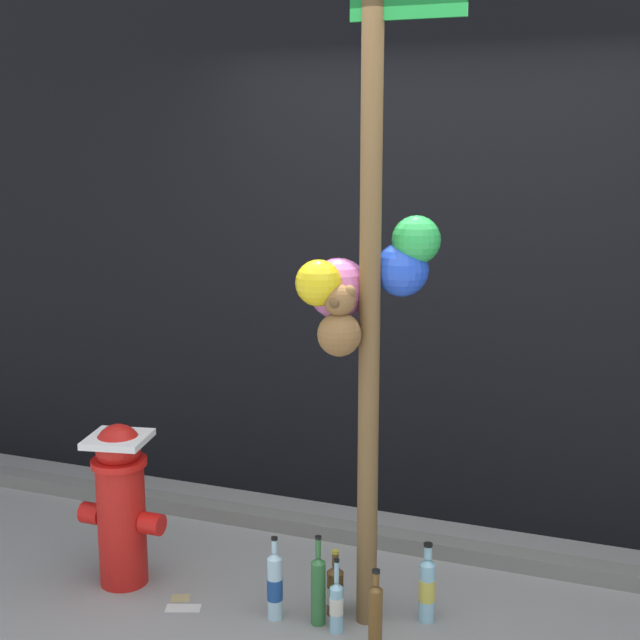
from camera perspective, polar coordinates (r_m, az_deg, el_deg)
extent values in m
cube|color=black|center=(4.58, 8.72, 9.23)|extent=(10.00, 0.20, 3.67)
cube|color=slate|center=(4.53, 6.64, -14.31)|extent=(8.00, 0.12, 0.08)
cylinder|color=brown|center=(3.47, 3.27, 2.03)|extent=(0.09, 0.09, 2.88)
cube|color=#198C33|center=(3.42, 5.75, 19.89)|extent=(0.44, 0.02, 0.12)
sphere|color=green|center=(3.50, 6.29, 5.20)|extent=(0.20, 0.20, 0.20)
sphere|color=blue|center=(3.52, 5.35, 3.29)|extent=(0.22, 0.22, 0.22)
sphere|color=#D66BB2|center=(3.57, 1.22, 2.06)|extent=(0.25, 0.25, 0.25)
sphere|color=orange|center=(3.63, 1.00, 2.06)|extent=(0.19, 0.19, 0.19)
sphere|color=yellow|center=(3.44, -0.09, 2.43)|extent=(0.19, 0.19, 0.19)
sphere|color=brown|center=(3.44, 1.26, -0.94)|extent=(0.18, 0.18, 0.18)
sphere|color=brown|center=(3.42, 1.27, 1.28)|extent=(0.13, 0.13, 0.13)
sphere|color=brown|center=(3.42, 0.63, 1.95)|extent=(0.05, 0.05, 0.05)
sphere|color=brown|center=(3.40, 1.93, 1.86)|extent=(0.05, 0.05, 0.05)
sphere|color=brown|center=(3.37, 0.97, 1.13)|extent=(0.04, 0.04, 0.04)
cylinder|color=red|center=(4.22, -12.77, -12.84)|extent=(0.22, 0.22, 0.57)
cylinder|color=red|center=(4.11, -12.96, -9.01)|extent=(0.25, 0.25, 0.03)
sphere|color=red|center=(4.08, -13.01, -8.05)|extent=(0.21, 0.21, 0.21)
cylinder|color=red|center=(4.30, -14.61, -12.09)|extent=(0.10, 0.10, 0.10)
cylinder|color=red|center=(4.13, -10.89, -12.89)|extent=(0.10, 0.10, 0.10)
cube|color=white|center=(4.07, -13.03, -7.57)|extent=(0.31, 0.31, 0.03)
cylinder|color=brown|center=(3.96, 0.99, -17.35)|extent=(0.07, 0.07, 0.19)
cone|color=brown|center=(3.91, 1.00, -15.92)|extent=(0.07, 0.07, 0.03)
cylinder|color=brown|center=(3.88, 1.00, -15.34)|extent=(0.03, 0.03, 0.06)
cylinder|color=silver|center=(3.96, 0.99, -17.45)|extent=(0.08, 0.08, 0.08)
cylinder|color=gold|center=(3.87, 1.00, -14.87)|extent=(0.03, 0.03, 0.01)
cylinder|color=#93CCE0|center=(3.92, 6.98, -17.19)|extent=(0.07, 0.07, 0.26)
cone|color=#93CCE0|center=(3.86, 7.03, -15.32)|extent=(0.07, 0.07, 0.03)
cylinder|color=#93CCE0|center=(3.84, 7.05, -14.77)|extent=(0.03, 0.03, 0.05)
cylinder|color=#D8C64C|center=(3.92, 6.98, -17.04)|extent=(0.07, 0.07, 0.10)
cylinder|color=black|center=(3.82, 7.06, -14.33)|extent=(0.04, 0.04, 0.01)
cylinder|color=#337038|center=(3.98, 2.90, -16.85)|extent=(0.06, 0.06, 0.23)
cone|color=#337038|center=(3.92, 2.92, -15.18)|extent=(0.06, 0.06, 0.03)
cylinder|color=#337038|center=(3.90, 2.92, -14.49)|extent=(0.02, 0.02, 0.08)
cylinder|color=#1E478C|center=(3.98, 2.90, -16.89)|extent=(0.07, 0.07, 0.08)
cylinder|color=black|center=(3.88, 2.93, -13.88)|extent=(0.03, 0.03, 0.01)
cylinder|color=#337038|center=(3.87, -0.12, -17.36)|extent=(0.06, 0.06, 0.28)
cone|color=#337038|center=(3.80, -0.12, -15.36)|extent=(0.06, 0.06, 0.02)
cylinder|color=#337038|center=(3.77, -0.12, -14.63)|extent=(0.02, 0.02, 0.08)
cylinder|color=black|center=(3.75, -0.12, -13.99)|extent=(0.03, 0.03, 0.01)
cylinder|color=#93CCE0|center=(3.84, 1.08, -18.33)|extent=(0.06, 0.06, 0.20)
cone|color=#93CCE0|center=(3.78, 1.08, -16.89)|extent=(0.06, 0.06, 0.02)
cylinder|color=#93CCE0|center=(3.76, 1.09, -16.11)|extent=(0.02, 0.02, 0.09)
cylinder|color=silver|center=(3.83, 1.08, -18.09)|extent=(0.06, 0.06, 0.07)
cylinder|color=black|center=(3.73, 1.09, -15.38)|extent=(0.02, 0.02, 0.01)
cylinder|color=#B2DBEA|center=(3.91, -2.96, -17.05)|extent=(0.07, 0.07, 0.28)
cone|color=#B2DBEA|center=(3.84, -2.98, -15.06)|extent=(0.07, 0.07, 0.03)
cylinder|color=#B2DBEA|center=(3.82, -2.99, -14.50)|extent=(0.02, 0.02, 0.06)
cylinder|color=#1E478C|center=(3.91, -2.96, -17.09)|extent=(0.07, 0.07, 0.10)
cylinder|color=black|center=(3.81, -2.99, -14.02)|extent=(0.03, 0.03, 0.01)
cylinder|color=brown|center=(3.66, 3.62, -19.12)|extent=(0.06, 0.06, 0.29)
cone|color=brown|center=(3.58, 3.66, -16.97)|extent=(0.06, 0.06, 0.02)
cylinder|color=brown|center=(3.56, 3.66, -16.46)|extent=(0.03, 0.03, 0.05)
cylinder|color=black|center=(3.55, 3.67, -16.01)|extent=(0.03, 0.03, 0.01)
cube|color=tan|center=(4.16, -9.08, -17.43)|extent=(0.10, 0.10, 0.01)
cube|color=silver|center=(4.09, -8.90, -18.03)|extent=(0.17, 0.12, 0.01)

